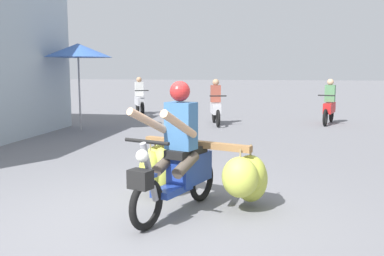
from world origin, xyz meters
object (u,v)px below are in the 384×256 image
object	(u,v)px
motorbike_main_loaded	(195,166)
motorbike_distant_ahead_right	(329,106)
motorbike_distant_far_ahead	(139,99)
market_umbrella_near_shop	(78,50)
motorbike_distant_ahead_left	(216,106)

from	to	relation	value
motorbike_main_loaded	motorbike_distant_ahead_right	world-z (taller)	motorbike_main_loaded
motorbike_distant_ahead_right	motorbike_distant_far_ahead	xyz separation A→B (m)	(-6.67, 1.71, 0.00)
motorbike_distant_ahead_right	motorbike_distant_far_ahead	world-z (taller)	same
market_umbrella_near_shop	motorbike_distant_ahead_left	bearing A→B (deg)	28.25
motorbike_distant_ahead_left	market_umbrella_near_shop	distance (m)	4.36
motorbike_main_loaded	market_umbrella_near_shop	world-z (taller)	market_umbrella_near_shop
motorbike_distant_ahead_left	motorbike_distant_ahead_right	distance (m)	3.55
motorbike_distant_ahead_left	motorbike_distant_far_ahead	size ratio (longest dim) A/B	1.07
motorbike_main_loaded	motorbike_distant_ahead_left	bearing A→B (deg)	95.46
motorbike_distant_ahead_left	motorbike_main_loaded	bearing A→B (deg)	-84.54
motorbike_main_loaded	motorbike_distant_far_ahead	distance (m)	11.18
motorbike_distant_far_ahead	market_umbrella_near_shop	size ratio (longest dim) A/B	0.62
motorbike_distant_far_ahead	motorbike_distant_ahead_left	bearing A→B (deg)	-38.00
motorbike_main_loaded	motorbike_distant_ahead_left	world-z (taller)	motorbike_main_loaded
motorbike_main_loaded	motorbike_distant_ahead_right	xyz separation A→B (m)	(2.70, 8.75, 0.06)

